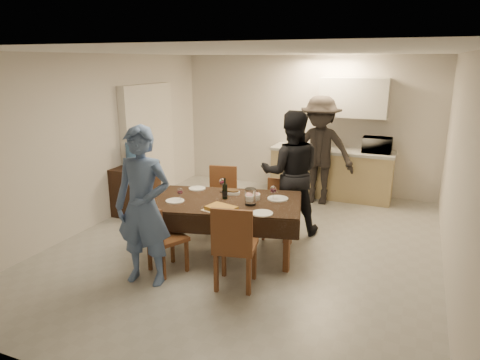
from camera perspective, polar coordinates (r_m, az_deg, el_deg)
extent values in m
cube|color=#A1A09C|center=(6.08, 1.15, -8.60)|extent=(5.00, 6.00, 0.02)
cube|color=white|center=(5.54, 1.30, 16.72)|extent=(5.00, 6.00, 0.02)
cube|color=beige|center=(8.49, 8.79, 7.39)|extent=(5.00, 0.02, 2.60)
cube|color=beige|center=(3.20, -19.22, -7.30)|extent=(5.00, 0.02, 2.60)
cube|color=beige|center=(6.97, -18.32, 4.99)|extent=(0.02, 6.00, 2.60)
cube|color=beige|center=(5.31, 27.17, 0.86)|extent=(0.02, 6.00, 2.60)
cube|color=silver|center=(7.90, -12.06, 4.77)|extent=(0.15, 1.40, 2.10)
cube|color=tan|center=(8.23, 12.03, 0.78)|extent=(2.20, 0.60, 0.86)
cube|color=#ABACA7|center=(8.12, 12.21, 3.88)|extent=(2.24, 0.64, 0.05)
cube|color=silver|center=(8.08, 14.93, 10.57)|extent=(1.20, 0.34, 0.70)
cube|color=black|center=(5.58, -1.77, -2.91)|extent=(2.11, 1.54, 0.04)
cube|color=brown|center=(5.71, -1.74, -6.43)|extent=(0.07, 0.07, 0.70)
cube|color=brown|center=(5.27, -9.67, -7.66)|extent=(0.54, 0.54, 0.05)
cube|color=brown|center=(5.04, -10.90, -5.90)|extent=(0.38, 0.21, 0.43)
cube|color=brown|center=(4.86, -0.58, -8.83)|extent=(0.53, 0.53, 0.05)
cube|color=brown|center=(4.58, -1.61, -6.74)|extent=(0.45, 0.13, 0.48)
cube|color=brown|center=(6.49, -2.61, -2.66)|extent=(0.51, 0.51, 0.05)
cube|color=brown|center=(6.25, -3.40, -0.96)|extent=(0.43, 0.13, 0.46)
cube|color=brown|center=(6.19, 4.96, -4.09)|extent=(0.41, 0.41, 0.05)
cube|color=brown|center=(5.96, 4.49, -2.55)|extent=(0.39, 0.06, 0.41)
cube|color=black|center=(7.46, -13.67, -1.11)|extent=(0.43, 0.86, 0.80)
cylinder|color=#477BC2|center=(7.32, -13.97, 3.38)|extent=(0.26, 0.26, 0.40)
cylinder|color=white|center=(5.37, 1.40, -2.25)|extent=(0.14, 0.14, 0.21)
cube|color=gold|center=(5.20, -2.51, -3.81)|extent=(0.47, 0.40, 0.05)
cylinder|color=white|center=(5.61, 1.78, -2.21)|extent=(0.18, 0.18, 0.07)
cylinder|color=white|center=(5.83, -1.08, -1.69)|extent=(0.21, 0.21, 0.04)
cylinder|color=white|center=(5.59, -8.66, -2.76)|extent=(0.24, 0.24, 0.01)
cylinder|color=white|center=(5.10, 2.98, -4.45)|extent=(0.26, 0.26, 0.01)
cylinder|color=white|center=(6.09, -5.74, -1.13)|extent=(0.24, 0.24, 0.01)
cylinder|color=white|center=(5.63, 5.07, -2.49)|extent=(0.27, 0.27, 0.02)
imported|color=silver|center=(7.99, 17.81, 4.47)|extent=(0.49, 0.34, 0.27)
imported|color=#4D679B|center=(4.92, -12.78, -3.50)|extent=(0.72, 0.52, 1.83)
imported|color=black|center=(6.29, 6.78, 0.95)|extent=(1.07, 0.95, 1.82)
imported|color=black|center=(7.71, 10.53, 3.88)|extent=(1.24, 0.71, 1.91)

